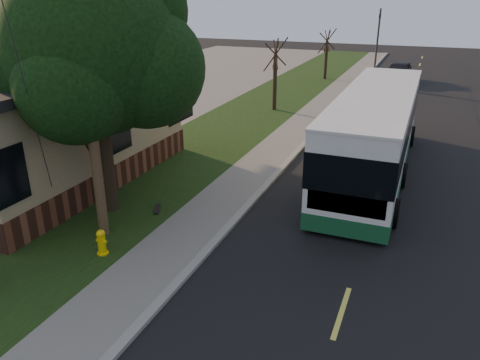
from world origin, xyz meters
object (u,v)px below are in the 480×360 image
Objects in this scene: utility_pole at (86,80)px; transit_bus at (375,131)px; fire_hydrant at (102,242)px; leafy_tree at (96,51)px; bare_tree_near at (275,75)px; traffic_signal at (378,37)px; bare_tree_far at (326,55)px; dumpster at (45,148)px; skateboard_main at (158,209)px; distant_car at (398,72)px.

transit_bus is at bearing 50.98° from utility_pole.
fire_hydrant is 5.65m from leafy_tree.
transit_bus is (7.59, 6.64, -3.41)m from leafy_tree.
traffic_signal reaches higher than bare_tree_near.
dumpster is (-6.43, -24.75, -1.27)m from bare_tree_far.
fire_hydrant is 1.04× the size of skateboard_main.
skateboard_main is (-6.08, -6.31, -1.64)m from transit_bus.
transit_bus is at bearing 41.19° from leafy_tree.
leafy_tree is 10.64m from transit_bus.
leafy_tree reaches higher than bare_tree_far.
leafy_tree reaches higher than distant_car.
bare_tree_near reaches higher than dumpster.
leafy_tree is 27.56m from bare_tree_far.
skateboard_main is at bearing -86.80° from bare_tree_near.
transit_bus reaches higher than skateboard_main.
bare_tree_far is (-0.40, 30.00, 1.57)m from fire_hydrant.
fire_hydrant is at bearing -88.85° from skateboard_main.
bare_tree_far is 2.25× the size of dumpster.
bare_tree_near is 15.18m from skateboard_main.
bare_tree_near is 12.01m from bare_tree_far.
bare_tree_near is 0.89× the size of distant_car.
distant_car is (6.01, 30.01, -3.80)m from utility_pole.
transit_bus is at bearing -83.27° from traffic_signal.
dumpster is at bearing -114.94° from bare_tree_near.
leafy_tree is 15.66m from bare_tree_near.
traffic_signal is (3.50, 4.00, 1.16)m from bare_tree_far.
skateboard_main is at bearing 71.95° from utility_pole.
bare_tree_far is 21.68m from transit_bus.
distant_car is at bearing 80.30° from fire_hydrant.
leafy_tree is 1.60× the size of distant_car.
leafy_tree reaches higher than bare_tree_near.
utility_pole is 0.74× the size of transit_bus.
fire_hydrant is 0.06× the size of transit_bus.
utility_pole is 1.65× the size of traffic_signal.
leafy_tree is at bearing -98.47° from traffic_signal.
dumpster reaches higher than skateboard_main.
distant_car is at bearing 9.98° from bare_tree_far.
bare_tree_far is 0.33× the size of transit_bus.
bare_tree_far is 5.91m from distant_car.
distant_car is at bearing 78.68° from utility_pole.
traffic_signal is 24.92m from transit_bus.
bare_tree_far reaches higher than dumpster.
bare_tree_near is at bearing -104.04° from traffic_signal.
utility_pole is 4.97m from skateboard_main.
skateboard_main is 0.40× the size of dumpster.
bare_tree_near is at bearing -112.22° from distant_car.
bare_tree_far reaches higher than transit_bus.
bare_tree_near is at bearing 65.06° from dumpster.
bare_tree_far is at bearing 75.44° from dumpster.
traffic_signal is at bearing 83.42° from utility_pole.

